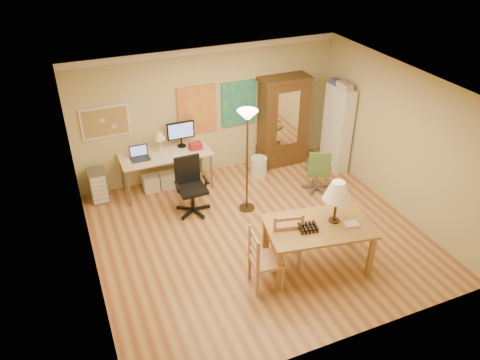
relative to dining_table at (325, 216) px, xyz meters
name	(u,v)px	position (x,y,z in m)	size (l,w,h in m)	color
floor	(258,235)	(-0.61, 1.06, -0.96)	(5.50, 5.50, 0.00)	brown
crown_molding	(207,49)	(-0.61, 3.52, 1.68)	(5.50, 0.08, 0.12)	white
corkboard	(105,122)	(-2.66, 3.53, 0.54)	(0.90, 0.04, 0.62)	tan
art_panel_left	(197,110)	(-0.86, 3.53, 0.49)	(0.80, 0.04, 1.00)	yellow
art_panel_right	(239,103)	(0.04, 3.53, 0.49)	(0.75, 0.04, 0.95)	#236B8E
dining_table	(325,216)	(0.00, 0.00, 0.00)	(1.75, 1.23, 1.51)	brown
ladder_chair_back	(285,239)	(-0.54, 0.24, -0.46)	(0.58, 0.57, 1.06)	#AF7350
ladder_chair_left	(264,261)	(-1.06, -0.08, -0.48)	(0.51, 0.52, 1.02)	#AF7350
torchiere_lamp	(247,132)	(-0.47, 1.90, 0.66)	(0.37, 0.37, 2.01)	#432B1A
computer_desk	(168,166)	(-1.63, 3.22, -0.47)	(1.77, 0.77, 1.34)	beige
office_chair_black	(192,198)	(-1.45, 2.23, -0.67)	(0.67, 0.67, 1.08)	black
office_chair_green	(317,180)	(1.08, 1.95, -0.70)	(0.58, 0.58, 0.94)	slate
drawer_cart	(98,185)	(-3.01, 3.29, -0.63)	(0.33, 0.39, 0.66)	slate
armoire	(282,127)	(0.97, 3.30, -0.10)	(1.07, 0.51, 1.96)	#3E2711
bookshelf	(337,129)	(1.94, 2.68, -0.05)	(0.27, 0.73, 1.83)	white
wastebin	(259,167)	(0.24, 2.92, -0.74)	(0.35, 0.35, 0.44)	silver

